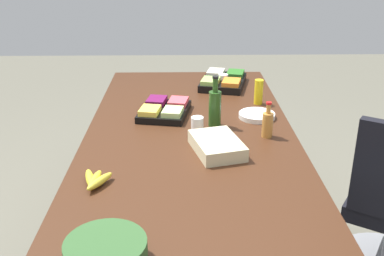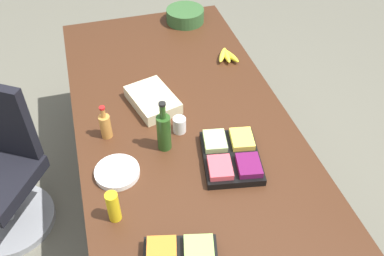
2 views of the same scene
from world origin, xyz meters
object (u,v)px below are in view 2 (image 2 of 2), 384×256
Objects in this scene: office_chair at (0,179)px; wine_bottle at (164,131)px; sheet_cake at (153,100)px; paper_plate_stack at (117,172)px; conference_table at (185,132)px; salad_bowl at (185,15)px; fruit_platter at (231,156)px; paper_cup at (179,125)px; dressing_bottle at (105,125)px; banana_bunch at (227,55)px; mustard_bottle at (113,207)px.

office_chair is 1.15m from wine_bottle.
sheet_cake reaches higher than paper_plate_stack.
sheet_cake reaches higher than conference_table.
wine_bottle is (1.23, -0.44, 0.07)m from salad_bowl.
office_chair is at bearing -114.38° from fruit_platter.
paper_cup is (-0.28, -0.20, 0.01)m from fruit_platter.
sheet_cake is (-0.53, -0.29, 0.00)m from fruit_platter.
wine_bottle is at bearing 59.35° from dressing_bottle.
fruit_platter is 0.68m from dressing_bottle.
office_chair is at bearing -108.08° from dressing_bottle.
dressing_bottle is at bearing -120.65° from wine_bottle.
wine_bottle reaches higher than fruit_platter.
wine_bottle reaches higher than paper_cup.
paper_plate_stack is at bearing 2.58° from dressing_bottle.
conference_table is 11.56× the size of paper_plate_stack.
fruit_platter is at bearing 28.38° from sheet_cake.
office_chair is at bearing -102.78° from conference_table.
conference_table is 0.70m from banana_bunch.
sheet_cake is 1.59× the size of dressing_bottle.
salad_bowl reaches higher than paper_plate_stack.
paper_plate_stack is at bearing -58.03° from conference_table.
banana_bunch reaches higher than paper_plate_stack.
conference_table is at bearing 136.93° from paper_cup.
paper_plate_stack is at bearing -27.73° from salad_bowl.
mustard_bottle reaches higher than sheet_cake.
sheet_cake is at bearing -59.74° from banana_bunch.
dressing_bottle is 0.33m from wine_bottle.
salad_bowl is at bearing 145.87° from dressing_bottle.
mustard_bottle is 0.26m from paper_plate_stack.
office_chair is at bearing -139.40° from mustard_bottle.
fruit_platter is at bearing 35.06° from paper_cup.
salad_bowl is 1.69× the size of mustard_bottle.
dressing_bottle is at bearing -100.34° from paper_cup.
salad_bowl is (-0.88, 0.43, 0.01)m from sheet_cake.
fruit_platter is 2.46× the size of mustard_bottle.
office_chair is (-0.25, -1.10, -0.34)m from conference_table.
paper_plate_stack is 0.74× the size of wine_bottle.
salad_bowl is 1.76m from mustard_bottle.
fruit_platter is 0.64m from mustard_bottle.
wine_bottle is (-0.18, -0.30, 0.08)m from fruit_platter.
sheet_cake is 3.56× the size of paper_cup.
mustard_bottle is at bearing 40.60° from office_chair.
paper_cup is 0.16m from wine_bottle.
conference_table is 8.52× the size of wine_bottle.
wine_bottle is (-0.37, 0.31, 0.03)m from mustard_bottle.
salad_bowl is (-1.06, 0.72, -0.03)m from dressing_bottle.
fruit_platter reaches higher than banana_bunch.
conference_table is 6.30× the size of fruit_platter.
mustard_bottle is 0.62m from paper_cup.
paper_plate_stack is at bearing -30.57° from sheet_cake.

